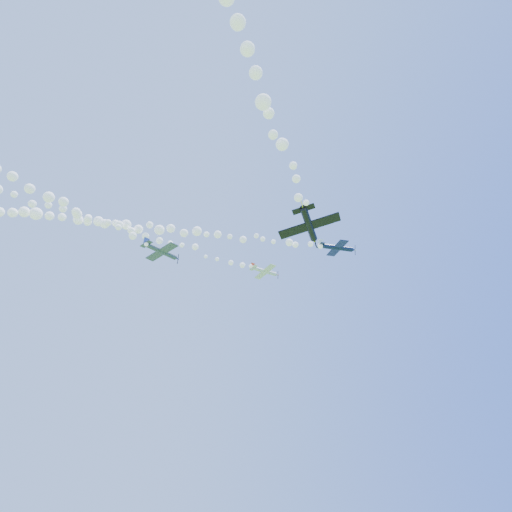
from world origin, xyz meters
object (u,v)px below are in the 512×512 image
object	(u,v)px
plane_white	(265,271)
plane_black	(309,225)
plane_navy	(337,248)
plane_grey	(161,251)

from	to	relation	value
plane_white	plane_black	bearing A→B (deg)	-111.26
plane_navy	plane_black	world-z (taller)	plane_navy
plane_white	plane_grey	world-z (taller)	plane_white
plane_white	plane_grey	xyz separation A→B (m)	(-21.49, -9.28, -6.46)
plane_white	plane_black	world-z (taller)	plane_white
plane_navy	plane_grey	bearing A→B (deg)	-173.62
plane_grey	plane_black	distance (m)	31.13
plane_navy	plane_black	xyz separation A→B (m)	(-17.94, -24.35, -18.67)
plane_navy	plane_black	distance (m)	35.55
plane_navy	plane_black	size ratio (longest dim) A/B	1.21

